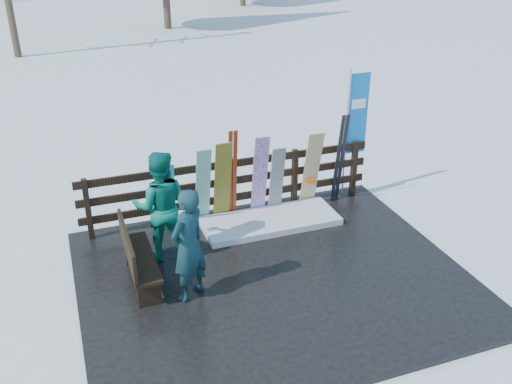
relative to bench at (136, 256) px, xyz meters
name	(u,v)px	position (x,y,z in m)	size (l,w,h in m)	color
ground	(273,280)	(2.05, -0.53, -0.60)	(700.00, 700.00, 0.00)	white
deck	(273,278)	(2.05, -0.53, -0.56)	(6.00, 5.00, 0.08)	black
fence	(231,183)	(2.05, 1.67, 0.14)	(5.60, 0.10, 1.15)	black
snow_patch	(270,221)	(2.61, 1.07, -0.46)	(2.52, 1.00, 0.12)	white
bench	(136,256)	(0.00, 0.00, 0.00)	(0.41, 1.50, 0.97)	black
snowboard_0	(166,197)	(0.79, 1.45, 0.17)	(0.29, 0.03, 1.42)	#27C1EA
snowboard_1	(203,187)	(1.46, 1.45, 0.27)	(0.27, 0.03, 1.61)	white
snowboard_2	(222,182)	(1.83, 1.45, 0.30)	(0.30, 0.03, 1.66)	yellow
snowboard_3	(260,176)	(2.55, 1.45, 0.30)	(0.28, 0.03, 1.66)	white
snowboard_4	(277,180)	(2.89, 1.45, 0.16)	(0.26, 0.03, 1.37)	black
snowboard_5	(311,170)	(3.60, 1.45, 0.28)	(0.31, 0.03, 1.61)	silver
ski_pair_a	(232,175)	(2.04, 1.52, 0.37)	(0.16, 0.21, 1.78)	#943012
ski_pair_b	(340,158)	(4.24, 1.52, 0.40)	(0.17, 0.27, 1.83)	black
rental_flag	(355,119)	(4.62, 1.72, 1.09)	(0.45, 0.04, 2.60)	silver
person_front	(188,245)	(0.70, -0.58, 0.37)	(0.65, 0.43, 1.78)	#174B43
person_back	(161,206)	(0.55, 0.67, 0.42)	(0.91, 0.71, 1.88)	#086D5A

